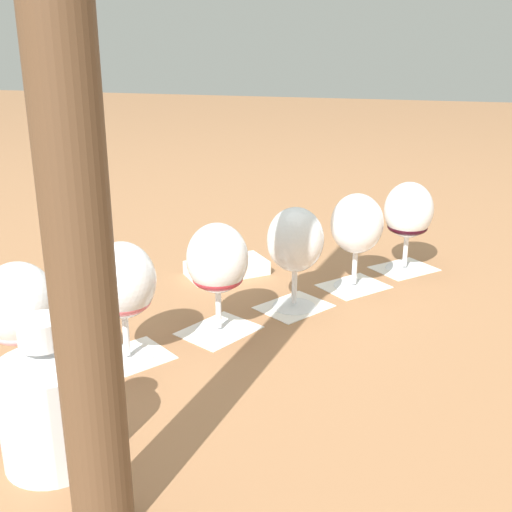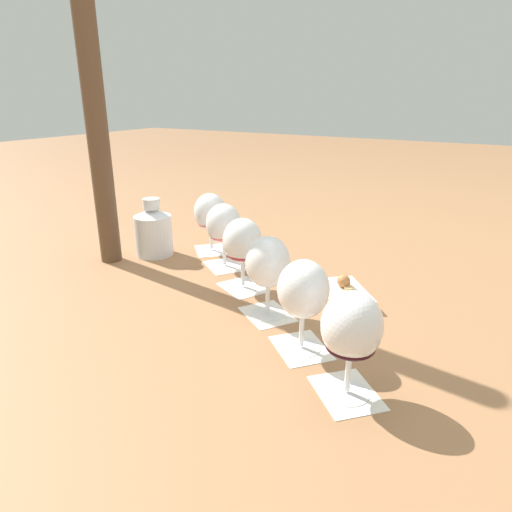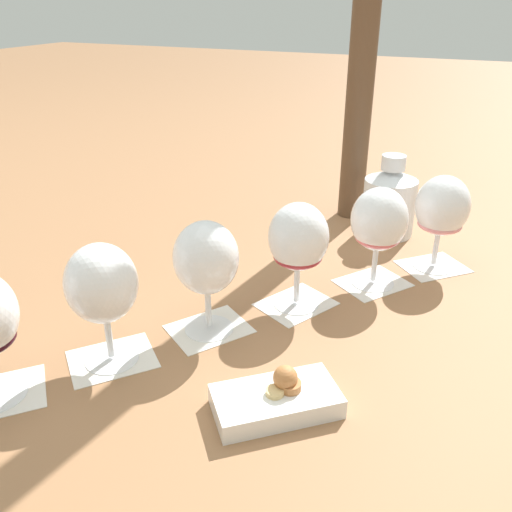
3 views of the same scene
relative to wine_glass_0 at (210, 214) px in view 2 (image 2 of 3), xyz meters
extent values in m
plane|color=#936642|center=(0.30, -0.23, -0.12)|extent=(8.00, 8.00, 0.00)
cube|color=silver|center=(0.00, 0.00, -0.12)|extent=(0.15, 0.15, 0.00)
cube|color=silver|center=(0.11, -0.09, -0.12)|extent=(0.15, 0.14, 0.00)
cube|color=silver|center=(0.24, -0.19, -0.12)|extent=(0.15, 0.14, 0.00)
cube|color=silver|center=(0.36, -0.29, -0.12)|extent=(0.15, 0.14, 0.00)
cube|color=silver|center=(0.49, -0.38, -0.12)|extent=(0.15, 0.15, 0.00)
cube|color=silver|center=(0.61, -0.47, -0.12)|extent=(0.15, 0.15, 0.00)
cylinder|color=white|center=(0.00, 0.00, -0.11)|extent=(0.08, 0.08, 0.01)
cylinder|color=white|center=(0.00, 0.00, -0.07)|extent=(0.01, 0.01, 0.07)
ellipsoid|color=white|center=(0.00, 0.00, 0.01)|extent=(0.10, 0.10, 0.11)
ellipsoid|color=pink|center=(0.00, 0.00, -0.03)|extent=(0.08, 0.08, 0.03)
cylinder|color=white|center=(0.11, -0.09, -0.11)|extent=(0.08, 0.08, 0.01)
cylinder|color=white|center=(0.11, -0.09, -0.07)|extent=(0.01, 0.01, 0.07)
ellipsoid|color=white|center=(0.11, -0.09, 0.01)|extent=(0.10, 0.10, 0.11)
ellipsoid|color=#DA5F6A|center=(0.11, -0.09, -0.02)|extent=(0.08, 0.08, 0.04)
cylinder|color=white|center=(0.24, -0.19, -0.11)|extent=(0.08, 0.08, 0.01)
cylinder|color=white|center=(0.24, -0.19, -0.07)|extent=(0.01, 0.01, 0.07)
ellipsoid|color=white|center=(0.24, -0.19, 0.01)|extent=(0.10, 0.10, 0.11)
ellipsoid|color=#9E2933|center=(0.24, -0.19, -0.03)|extent=(0.08, 0.08, 0.03)
cylinder|color=white|center=(0.36, -0.29, -0.11)|extent=(0.08, 0.08, 0.01)
cylinder|color=white|center=(0.36, -0.29, -0.07)|extent=(0.01, 0.01, 0.07)
ellipsoid|color=white|center=(0.36, -0.29, 0.01)|extent=(0.10, 0.10, 0.11)
ellipsoid|color=maroon|center=(0.36, -0.29, -0.02)|extent=(0.08, 0.08, 0.05)
cylinder|color=white|center=(0.49, -0.38, -0.11)|extent=(0.08, 0.08, 0.01)
cylinder|color=white|center=(0.49, -0.38, -0.07)|extent=(0.01, 0.01, 0.07)
ellipsoid|color=white|center=(0.49, -0.38, 0.01)|extent=(0.10, 0.10, 0.11)
ellipsoid|color=#400818|center=(0.49, -0.38, -0.02)|extent=(0.08, 0.08, 0.05)
cylinder|color=white|center=(0.61, -0.47, -0.11)|extent=(0.08, 0.08, 0.01)
cylinder|color=white|center=(0.61, -0.47, -0.07)|extent=(0.01, 0.01, 0.07)
ellipsoid|color=white|center=(0.61, -0.47, 0.01)|extent=(0.10, 0.10, 0.11)
ellipsoid|color=black|center=(0.61, -0.47, -0.03)|extent=(0.08, 0.08, 0.03)
cylinder|color=silver|center=(-0.13, -0.12, -0.06)|extent=(0.11, 0.11, 0.12)
cone|color=silver|center=(-0.13, -0.12, 0.01)|extent=(0.11, 0.11, 0.02)
cylinder|color=silver|center=(-0.13, -0.12, 0.04)|extent=(0.05, 0.05, 0.03)
cube|color=white|center=(0.49, -0.13, -0.10)|extent=(0.16, 0.17, 0.03)
cylinder|color=#DBB775|center=(0.49, -0.13, -0.09)|extent=(0.02, 0.02, 0.01)
cylinder|color=#B2703D|center=(0.47, -0.11, -0.08)|extent=(0.03, 0.03, 0.01)
sphere|color=#B2703D|center=(0.47, -0.12, -0.07)|extent=(0.03, 0.03, 0.03)
cylinder|color=brown|center=(-0.20, -0.22, 0.40)|extent=(0.06, 0.06, 1.03)
camera|label=1|loc=(-0.66, -0.49, 0.34)|focal=45.00mm
camera|label=2|loc=(0.80, -1.08, 0.35)|focal=32.00mm
camera|label=3|loc=(0.98, 0.07, 0.36)|focal=38.00mm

